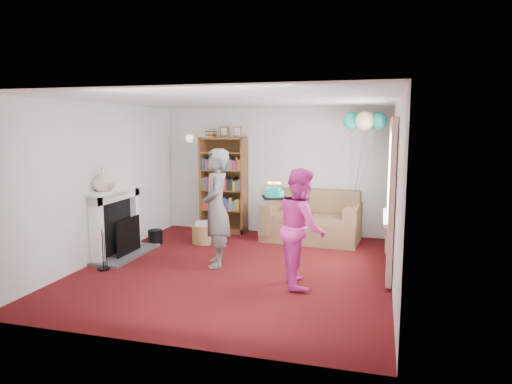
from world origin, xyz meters
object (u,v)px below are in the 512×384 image
(bookcase, at_px, (224,186))
(birthday_cake, at_px, (274,193))
(person_striped, at_px, (216,208))
(person_magenta, at_px, (301,227))
(sofa, at_px, (312,222))

(bookcase, height_order, birthday_cake, bookcase)
(person_striped, relative_size, person_magenta, 1.13)
(person_striped, xyz_separation_m, person_magenta, (1.40, -0.51, -0.10))
(bookcase, bearing_deg, sofa, -7.18)
(bookcase, xyz_separation_m, sofa, (1.82, -0.23, -0.59))
(birthday_cake, bearing_deg, bookcase, 123.48)
(bookcase, relative_size, sofa, 1.21)
(person_striped, distance_m, person_magenta, 1.49)
(person_magenta, bearing_deg, sofa, -13.63)
(sofa, relative_size, person_striped, 0.98)
(person_magenta, bearing_deg, person_striped, 51.07)
(person_magenta, distance_m, birthday_cake, 0.67)
(bookcase, bearing_deg, person_striped, -73.74)
(person_magenta, bearing_deg, birthday_cake, 36.56)
(person_magenta, xyz_separation_m, birthday_cake, (-0.45, 0.31, 0.40))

